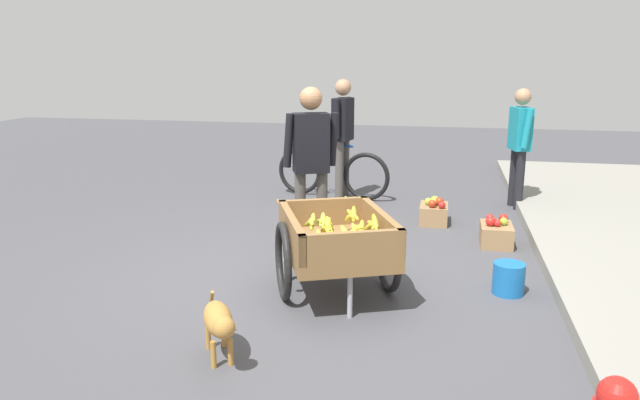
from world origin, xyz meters
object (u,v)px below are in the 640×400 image
(apple_crate, at_px, (496,233))
(bystander_person, at_px, (520,138))
(fruit_cart, at_px, (337,243))
(cyclist_person, at_px, (343,128))
(bicycle, at_px, (332,172))
(mixed_fruit_crate, at_px, (434,212))
(vendor_person, at_px, (311,155))
(plastic_bucket, at_px, (509,278))
(dog, at_px, (219,321))

(apple_crate, height_order, bystander_person, bystander_person)
(fruit_cart, xyz_separation_m, cyclist_person, (-3.41, -0.54, 0.53))
(bicycle, distance_m, mixed_fruit_crate, 1.80)
(vendor_person, relative_size, mixed_fruit_crate, 3.73)
(vendor_person, xyz_separation_m, plastic_bucket, (0.76, 1.85, -0.85))
(fruit_cart, height_order, dog, fruit_cart)
(dog, bearing_deg, bicycle, -178.29)
(cyclist_person, xyz_separation_m, mixed_fruit_crate, (1.04, 1.27, -0.84))
(vendor_person, height_order, apple_crate, vendor_person)
(plastic_bucket, height_order, bystander_person, bystander_person)
(plastic_bucket, bearing_deg, dog, -51.50)
(bicycle, distance_m, bystander_person, 2.50)
(mixed_fruit_crate, bearing_deg, bystander_person, 133.99)
(bystander_person, bearing_deg, mixed_fruit_crate, -46.01)
(dog, relative_size, bystander_person, 0.39)
(dog, xyz_separation_m, apple_crate, (-2.88, 1.94, -0.14))
(plastic_bucket, relative_size, mixed_fruit_crate, 0.60)
(fruit_cart, bearing_deg, cyclist_person, -171.07)
(vendor_person, height_order, plastic_bucket, vendor_person)
(vendor_person, xyz_separation_m, apple_crate, (-0.58, 1.84, -0.86))
(apple_crate, relative_size, bystander_person, 0.29)
(dog, height_order, bystander_person, bystander_person)
(bicycle, xyz_separation_m, cyclist_person, (0.03, 0.15, 0.62))
(vendor_person, bearing_deg, cyclist_person, -177.92)
(vendor_person, relative_size, bicycle, 1.00)
(bicycle, relative_size, dog, 2.71)
(vendor_person, height_order, dog, vendor_person)
(cyclist_person, bearing_deg, vendor_person, 2.08)
(bicycle, relative_size, cyclist_person, 1.01)
(fruit_cart, distance_m, vendor_person, 1.28)
(mixed_fruit_crate, bearing_deg, cyclist_person, -129.24)
(vendor_person, height_order, cyclist_person, vendor_person)
(vendor_person, distance_m, plastic_bucket, 2.17)
(vendor_person, xyz_separation_m, bystander_person, (-2.28, 2.21, -0.08))
(dog, height_order, plastic_bucket, dog)
(bicycle, relative_size, mixed_fruit_crate, 3.72)
(mixed_fruit_crate, xyz_separation_m, bystander_person, (-0.98, 1.02, 0.78))
(mixed_fruit_crate, bearing_deg, plastic_bucket, 17.69)
(vendor_person, height_order, mixed_fruit_crate, vendor_person)
(fruit_cart, xyz_separation_m, mixed_fruit_crate, (-2.36, 0.74, -0.31))
(bicycle, height_order, cyclist_person, cyclist_person)
(bystander_person, bearing_deg, apple_crate, -12.05)
(mixed_fruit_crate, distance_m, bystander_person, 1.61)
(plastic_bucket, xyz_separation_m, bystander_person, (-3.04, 0.36, 0.78))
(apple_crate, distance_m, mixed_fruit_crate, 0.97)
(plastic_bucket, xyz_separation_m, apple_crate, (-1.34, -0.00, -0.00))
(fruit_cart, relative_size, apple_crate, 4.12)
(fruit_cart, xyz_separation_m, vendor_person, (-1.06, -0.45, 0.54))
(vendor_person, bearing_deg, bystander_person, 135.96)
(vendor_person, distance_m, bystander_person, 3.18)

